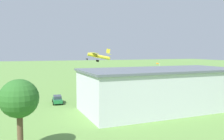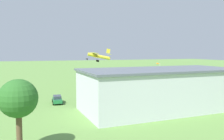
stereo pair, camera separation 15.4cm
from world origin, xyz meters
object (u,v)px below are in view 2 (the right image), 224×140
(biplane, at_px, (98,56))
(windsock, at_px, (159,65))
(person_at_fence_line, at_px, (128,90))
(car_yellow, at_px, (175,90))
(car_green, at_px, (57,99))
(car_black, at_px, (16,102))
(tree_near_perimeter_road, at_px, (18,99))
(hangar, at_px, (160,89))
(person_beside_truck, at_px, (109,90))
(person_walking_on_apron, at_px, (162,88))

(biplane, distance_m, windsock, 29.89)
(person_at_fence_line, bearing_deg, car_yellow, 163.56)
(biplane, relative_size, car_green, 1.84)
(car_black, height_order, windsock, windsock)
(person_at_fence_line, xyz_separation_m, tree_near_perimeter_road, (24.30, 27.48, 4.76))
(car_yellow, height_order, windsock, windsock)
(person_at_fence_line, bearing_deg, car_green, 14.75)
(car_green, xyz_separation_m, car_black, (7.73, -0.37, 0.04))
(car_yellow, bearing_deg, windsock, -114.51)
(windsock, bearing_deg, biplane, 21.03)
(car_black, bearing_deg, hangar, 154.32)
(hangar, distance_m, car_green, 20.34)
(car_green, bearing_deg, hangar, 145.73)
(hangar, height_order, tree_near_perimeter_road, tree_near_perimeter_road)
(tree_near_perimeter_road, bearing_deg, person_beside_truck, -124.29)
(person_beside_truck, bearing_deg, tree_near_perimeter_road, 55.71)
(hangar, xyz_separation_m, person_beside_truck, (3.12, -18.30, -2.82))
(person_beside_truck, bearing_deg, car_black, 17.20)
(biplane, bearing_deg, hangar, 92.80)
(car_green, distance_m, windsock, 53.43)
(person_beside_truck, relative_size, person_at_fence_line, 0.96)
(car_green, bearing_deg, tree_near_perimeter_road, 73.42)
(windsock, bearing_deg, person_beside_truck, 40.32)
(windsock, bearing_deg, person_at_fence_line, 47.07)
(hangar, bearing_deg, car_yellow, -134.07)
(car_green, bearing_deg, car_yellow, -177.51)
(biplane, relative_size, tree_near_perimeter_road, 1.03)
(biplane, distance_m, car_black, 31.85)
(person_walking_on_apron, distance_m, person_at_fence_line, 9.66)
(car_yellow, height_order, car_black, car_black)
(person_at_fence_line, bearing_deg, car_black, 9.53)
(person_beside_truck, xyz_separation_m, windsock, (-29.22, -24.80, 4.42))
(biplane, bearing_deg, car_black, 42.31)
(person_walking_on_apron, bearing_deg, biplane, -53.44)
(hangar, xyz_separation_m, tree_near_perimeter_road, (23.45, 11.53, 1.98))
(car_yellow, bearing_deg, person_beside_truck, -20.42)
(person_beside_truck, distance_m, tree_near_perimeter_road, 36.42)
(car_black, xyz_separation_m, windsock, (-50.47, -31.38, 4.40))
(hangar, bearing_deg, person_at_fence_line, -93.03)
(car_yellow, height_order, car_green, car_yellow)
(person_beside_truck, bearing_deg, person_at_fence_line, 149.32)
(car_yellow, distance_m, person_at_fence_line, 11.83)
(car_yellow, bearing_deg, car_black, 1.38)
(hangar, xyz_separation_m, person_at_fence_line, (-0.84, -15.95, -2.78))
(person_beside_truck, height_order, person_at_fence_line, person_at_fence_line)
(hangar, distance_m, person_beside_truck, 18.78)
(car_green, bearing_deg, person_at_fence_line, -165.25)
(tree_near_perimeter_road, distance_m, windsock, 73.75)
(car_black, height_order, person_beside_truck, person_beside_truck)
(biplane, height_order, person_at_fence_line, biplane)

